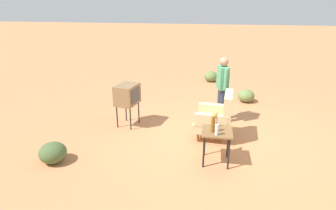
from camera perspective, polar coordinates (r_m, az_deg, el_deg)
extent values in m
plane|color=#C17A4C|center=(6.72, 9.64, -6.14)|extent=(60.00, 60.00, 0.00)
cylinder|color=brown|center=(6.88, 6.51, -4.28)|extent=(0.05, 0.05, 0.22)
cylinder|color=brown|center=(6.41, 5.90, -6.21)|extent=(0.05, 0.05, 0.22)
cylinder|color=brown|center=(6.85, 10.94, -4.66)|extent=(0.05, 0.05, 0.22)
cylinder|color=brown|center=(6.37, 10.67, -6.63)|extent=(0.05, 0.05, 0.22)
cube|color=#CCB784|center=(6.54, 8.60, -3.76)|extent=(0.82, 0.82, 0.20)
cube|color=#CCB784|center=(6.36, 11.66, -0.54)|extent=(0.77, 0.22, 0.64)
cube|color=#CCB784|center=(6.74, 8.95, -0.89)|extent=(0.19, 0.69, 0.26)
cube|color=#CCB784|center=(6.15, 8.43, -2.98)|extent=(0.19, 0.69, 0.26)
cylinder|color=black|center=(5.81, 7.19, -7.00)|extent=(0.04, 0.04, 0.62)
cylinder|color=black|center=(5.41, 7.00, -9.15)|extent=(0.04, 0.04, 0.62)
cylinder|color=black|center=(5.82, 11.64, -7.23)|extent=(0.04, 0.04, 0.62)
cylinder|color=black|center=(5.42, 11.79, -9.40)|extent=(0.04, 0.04, 0.62)
cube|color=brown|center=(5.46, 9.60, -5.15)|extent=(0.56, 0.56, 0.03)
cylinder|color=black|center=(6.92, -7.36, -2.71)|extent=(0.03, 0.03, 0.55)
cylinder|color=black|center=(7.28, -5.75, -1.45)|extent=(0.03, 0.03, 0.55)
cylinder|color=black|center=(7.09, -9.94, -2.28)|extent=(0.03, 0.03, 0.55)
cylinder|color=black|center=(7.44, -8.23, -1.08)|extent=(0.03, 0.03, 0.55)
cube|color=olive|center=(7.00, -8.01, 2.05)|extent=(0.68, 0.55, 0.48)
cube|color=#383D3F|center=(6.90, -6.37, 1.85)|extent=(0.41, 0.10, 0.34)
cylinder|color=#2D3347|center=(7.48, 10.14, 0.20)|extent=(0.14, 0.14, 0.86)
cylinder|color=#2D3347|center=(7.30, 10.55, -0.33)|extent=(0.14, 0.14, 0.86)
cube|color=#4C9366|center=(7.18, 10.69, 5.26)|extent=(0.40, 0.30, 0.56)
cylinder|color=#4C9366|center=(7.39, 10.20, 5.95)|extent=(0.09, 0.09, 0.50)
cylinder|color=#4C9366|center=(6.95, 11.25, 4.97)|extent=(0.09, 0.09, 0.50)
sphere|color=#A37556|center=(7.09, 10.90, 8.30)|extent=(0.22, 0.22, 0.22)
cylinder|color=brown|center=(5.34, 8.80, -3.76)|extent=(0.07, 0.07, 0.30)
cylinder|color=silver|center=(5.25, 9.54, -4.83)|extent=(0.06, 0.06, 0.20)
cylinder|color=silver|center=(5.62, 9.26, -3.19)|extent=(0.09, 0.09, 0.18)
sphere|color=yellow|center=(5.57, 9.34, -1.87)|extent=(0.07, 0.07, 0.07)
sphere|color=#E04C66|center=(5.61, 9.45, -1.72)|extent=(0.07, 0.07, 0.07)
sphere|color=orange|center=(5.54, 9.19, -1.99)|extent=(0.07, 0.07, 0.07)
ellipsoid|color=olive|center=(9.05, 15.05, 1.76)|extent=(0.49, 0.49, 0.38)
ellipsoid|color=olive|center=(11.05, 8.41, 5.58)|extent=(0.50, 0.50, 0.39)
ellipsoid|color=#475B33|center=(5.99, -21.63, -8.68)|extent=(0.52, 0.52, 0.40)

